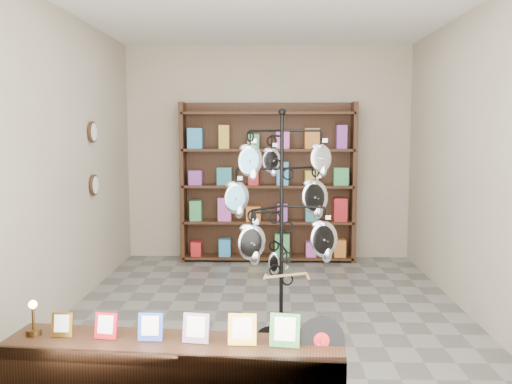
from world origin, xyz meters
TOP-DOWN VIEW (x-y plane):
  - ground at (0.00, 0.00)m, footprint 5.00×5.00m
  - room_envelope at (0.00, 0.00)m, footprint 5.00×5.00m
  - display_tree at (0.13, -0.69)m, footprint 1.06×1.06m
  - front_shelf at (-0.56, -2.20)m, footprint 2.15×0.63m
  - back_shelving at (0.00, 2.30)m, footprint 2.42×0.36m
  - wall_clocks at (-1.97, 0.80)m, footprint 0.03×0.24m

SIDE VIEW (x-z plane):
  - ground at x=0.00m, z-range 0.00..0.00m
  - front_shelf at x=-0.56m, z-range -0.11..0.64m
  - back_shelving at x=0.00m, z-range -0.07..2.13m
  - display_tree at x=0.13m, z-range 0.16..2.16m
  - wall_clocks at x=-1.97m, z-range 1.08..1.92m
  - room_envelope at x=0.00m, z-range -0.65..4.35m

